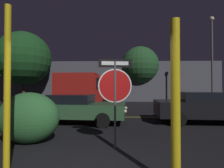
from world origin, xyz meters
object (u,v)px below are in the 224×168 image
hedge_bush_2 (29,118)px  passing_car_3 (200,107)px  yellow_pole_right (175,103)px  delivery_truck (90,87)px  tree_0 (24,59)px  stop_sign (115,86)px  passing_car_2 (75,108)px  street_lamp (212,53)px  yellow_pole_left (7,89)px  tree_1 (140,65)px

hedge_bush_2 → passing_car_3: size_ratio=0.42×
yellow_pole_right → passing_car_3: 5.98m
delivery_truck → tree_0: (-6.96, 1.76, 2.90)m
stop_sign → hedge_bush_2: (-2.50, 0.40, -0.92)m
passing_car_2 → passing_car_3: (5.70, 0.12, 0.05)m
yellow_pole_right → street_lamp: bearing=59.2°
passing_car_3 → yellow_pole_left: bearing=-46.9°
passing_car_3 → street_lamp: size_ratio=0.55×
yellow_pole_left → delivery_truck: yellow_pole_left is taller
yellow_pole_right → delivery_truck: 13.10m
stop_sign → yellow_pole_left: size_ratio=0.74×
passing_car_2 → hedge_bush_2: bearing=-8.1°
yellow_pole_right → delivery_truck: delivery_truck is taller
hedge_bush_2 → delivery_truck: delivery_truck is taller
yellow_pole_right → tree_0: (-10.19, 14.46, 3.13)m
yellow_pole_right → street_lamp: size_ratio=0.36×
stop_sign → yellow_pole_left: yellow_pole_left is taller
passing_car_3 → tree_0: bearing=-121.5°
passing_car_3 → tree_1: size_ratio=0.66×
passing_car_2 → street_lamp: 12.65m
passing_car_2 → street_lamp: bearing=129.0°
yellow_pole_left → tree_0: size_ratio=0.44×
yellow_pole_left → stop_sign: bearing=34.4°
yellow_pole_right → hedge_bush_2: (-3.48, 2.19, -0.63)m
hedge_bush_2 → delivery_truck: bearing=88.7°
yellow_pole_right → passing_car_2: 5.86m
yellow_pole_right → tree_0: 17.96m
passing_car_3 → passing_car_2: bearing=-84.9°
hedge_bush_2 → delivery_truck: size_ratio=0.30×
delivery_truck → passing_car_2: bearing=5.3°
street_lamp → tree_1: (-5.30, 5.19, -0.37)m
stop_sign → street_lamp: 13.27m
passing_car_2 → tree_0: size_ratio=0.66×
tree_1 → yellow_pole_right: bearing=-96.1°
stop_sign → passing_car_2: (-1.85, 3.29, -0.98)m
passing_car_3 → hedge_bush_2: bearing=-60.7°
hedge_bush_2 → street_lamp: bearing=42.6°
street_lamp → yellow_pole_right: bearing=-120.8°
yellow_pole_right → passing_car_3: size_ratio=0.66×
yellow_pole_left → yellow_pole_right: (3.00, -0.41, -0.23)m
stop_sign → hedge_bush_2: stop_sign is taller
stop_sign → tree_1: 15.76m
tree_1 → yellow_pole_left: bearing=-106.1°
tree_0 → tree_1: 12.30m
passing_car_2 → delivery_truck: (-0.41, 7.61, 0.91)m
yellow_pole_left → street_lamp: bearing=48.7°
stop_sign → passing_car_3: bearing=35.4°
yellow_pole_left → tree_1: tree_1 is taller
yellow_pole_right → tree_1: tree_1 is taller
stop_sign → tree_0: size_ratio=0.33×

